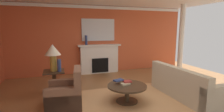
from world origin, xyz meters
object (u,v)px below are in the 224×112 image
object	(u,v)px
fireplace	(99,60)
coffee_table	(127,89)
vase_on_side_table	(59,65)
side_table	(54,81)
mantel_mirror	(98,30)
armchair_near_window	(66,95)
sofa	(185,86)
table_lamp	(53,52)
vase_mantel_left	(86,40)

from	to	relation	value
fireplace	coffee_table	xyz separation A→B (m)	(-0.04, -3.06, -0.24)
vase_on_side_table	side_table	bearing A→B (deg)	141.34
mantel_mirror	coffee_table	distance (m)	3.51
fireplace	armchair_near_window	world-z (taller)	fireplace
sofa	side_table	size ratio (longest dim) A/B	3.02
armchair_near_window	table_lamp	world-z (taller)	table_lamp
sofa	coffee_table	world-z (taller)	sofa
fireplace	table_lamp	world-z (taller)	table_lamp
armchair_near_window	vase_on_side_table	xyz separation A→B (m)	(-0.13, 0.79, 0.57)
armchair_near_window	vase_mantel_left	world-z (taller)	vase_mantel_left
mantel_mirror	coffee_table	bearing A→B (deg)	-90.71
armchair_near_window	side_table	world-z (taller)	armchair_near_window
side_table	vase_on_side_table	size ratio (longest dim) A/B	2.02
coffee_table	vase_on_side_table	size ratio (longest dim) A/B	2.88
side_table	vase_mantel_left	xyz separation A→B (m)	(1.26, 1.91, 1.01)
table_lamp	vase_on_side_table	distance (m)	0.40
armchair_near_window	coffee_table	world-z (taller)	armchair_near_window
sofa	side_table	xyz separation A→B (m)	(-3.43, 1.28, 0.10)
mantel_mirror	vase_mantel_left	bearing A→B (deg)	-162.82
sofa	table_lamp	xyz separation A→B (m)	(-3.43, 1.28, 0.93)
coffee_table	table_lamp	xyz separation A→B (m)	(-1.77, 1.09, 0.89)
side_table	vase_mantel_left	bearing A→B (deg)	56.73
table_lamp	vase_mantel_left	size ratio (longest dim) A/B	1.93
sofa	armchair_near_window	xyz separation A→B (m)	(-3.15, 0.37, 0.01)
fireplace	armchair_near_window	bearing A→B (deg)	-118.01
side_table	mantel_mirror	bearing A→B (deg)	49.09
mantel_mirror	sofa	bearing A→B (deg)	-64.22
fireplace	vase_on_side_table	size ratio (longest dim) A/B	5.18
side_table	vase_on_side_table	xyz separation A→B (m)	(0.15, -0.12, 0.47)
mantel_mirror	vase_on_side_table	size ratio (longest dim) A/B	4.03
mantel_mirror	table_lamp	distance (m)	2.82
sofa	side_table	bearing A→B (deg)	159.53
sofa	vase_on_side_table	world-z (taller)	vase_on_side_table
armchair_near_window	vase_on_side_table	bearing A→B (deg)	99.01
armchair_near_window	coffee_table	size ratio (longest dim) A/B	0.95
armchair_near_window	coffee_table	bearing A→B (deg)	-6.89
fireplace	vase_mantel_left	size ratio (longest dim) A/B	4.62
sofa	vase_on_side_table	size ratio (longest dim) A/B	6.08
sofa	vase_mantel_left	bearing A→B (deg)	124.25
side_table	vase_mantel_left	world-z (taller)	vase_mantel_left
mantel_mirror	armchair_near_window	bearing A→B (deg)	-117.05
mantel_mirror	sofa	size ratio (longest dim) A/B	0.66
fireplace	sofa	bearing A→B (deg)	-63.40
fireplace	vase_mantel_left	bearing A→B (deg)	-174.85
fireplace	vase_mantel_left	distance (m)	1.00
coffee_table	sofa	bearing A→B (deg)	-6.45
sofa	side_table	world-z (taller)	sofa
sofa	armchair_near_window	distance (m)	3.18
fireplace	vase_on_side_table	xyz separation A→B (m)	(-1.66, -2.08, 0.30)
table_lamp	vase_on_side_table	xyz separation A→B (m)	(0.15, -0.12, -0.35)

